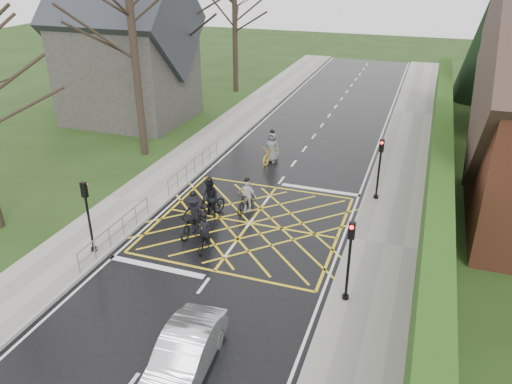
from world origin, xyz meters
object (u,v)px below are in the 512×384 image
Objects in this scene: cyclist_mid at (194,218)px; cyclist_back at (210,203)px; car at (184,355)px; cyclist_rear at (204,237)px; cyclist_lead at (272,151)px; cyclist_front at (247,199)px.

cyclist_back is at bearing 90.65° from cyclist_mid.
car is at bearing -62.46° from cyclist_mid.
cyclist_back is (-0.87, 2.51, 0.24)m from cyclist_rear.
cyclist_rear is 9.91m from cyclist_lead.
cyclist_back is 1.19× the size of cyclist_front.
cyclist_lead is at bearing 94.54° from car.
cyclist_lead is (-0.27, 9.91, 0.16)m from cyclist_rear.
car is at bearing -82.02° from cyclist_rear.
cyclist_rear reaches higher than car.
cyclist_lead is (0.68, 8.93, -0.05)m from cyclist_mid.
cyclist_front is (1.36, 1.17, -0.14)m from cyclist_back.
cyclist_front is at bearing -75.33° from cyclist_lead.
cyclist_back is 7.43m from cyclist_lead.
cyclist_front is 0.83× the size of cyclist_lead.
cyclist_mid is 8.96m from cyclist_lead.
cyclist_mid is (-0.08, -1.53, -0.03)m from cyclist_back.
cyclist_front is 6.29m from cyclist_lead.
cyclist_mid is (-0.95, 0.98, 0.21)m from cyclist_rear.
cyclist_mid is at bearing -109.74° from cyclist_front.
cyclist_back is at bearing 105.18° from car.
cyclist_mid is 8.07m from car.
cyclist_lead is 16.52m from car.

